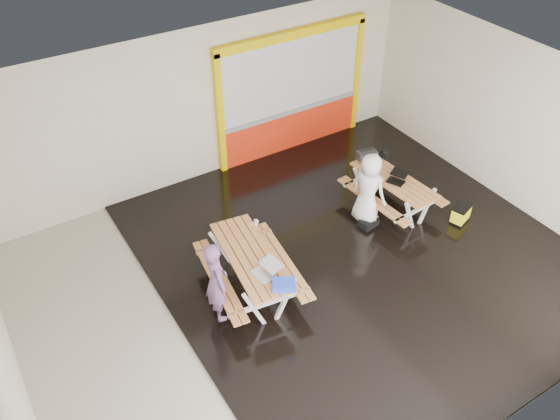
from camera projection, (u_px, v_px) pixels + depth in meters
room at (308, 203)px, 9.69m from camera, size 10.02×8.02×3.52m
deck at (359, 252)px, 11.28m from camera, size 7.50×7.98×0.05m
kiosk at (291, 95)px, 13.40m from camera, size 3.88×0.16×3.00m
picnic_table_left at (251, 264)px, 10.10m from camera, size 1.75×2.35×0.87m
picnic_table_right at (393, 186)px, 12.01m from camera, size 1.48×2.07×0.79m
person_left at (216, 281)px, 9.44m from camera, size 0.45×0.62×1.57m
person_right at (369, 189)px, 11.56m from camera, size 0.69×0.87×1.57m
laptop_left at (266, 271)px, 9.60m from camera, size 0.48×0.44×0.19m
laptop_right at (397, 178)px, 11.82m from camera, size 0.50×0.48×0.17m
blue_pouch at (284, 285)px, 9.35m from camera, size 0.46×0.42×0.11m
toolbox at (367, 155)px, 12.42m from camera, size 0.46×0.30×0.25m
backpack at (384, 158)px, 12.63m from camera, size 0.29×0.25×0.42m
dark_case at (368, 223)px, 11.84m from camera, size 0.41×0.33×0.14m
fluke_bag at (461, 214)px, 11.88m from camera, size 0.50×0.40×0.37m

